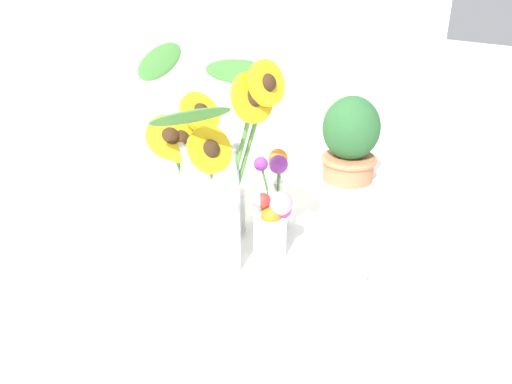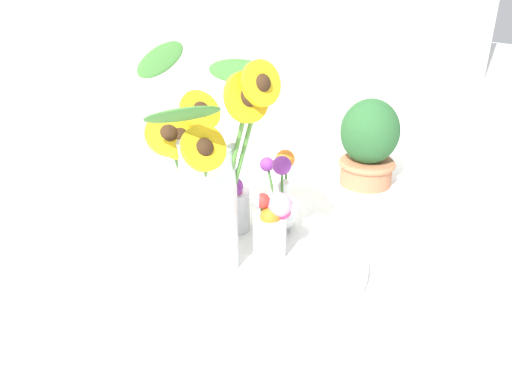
{
  "view_description": "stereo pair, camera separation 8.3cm",
  "coord_description": "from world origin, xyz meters",
  "px_view_note": "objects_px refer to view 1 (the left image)",
  "views": [
    {
      "loc": [
        -0.52,
        -0.5,
        0.51
      ],
      "look_at": [
        0.04,
        0.05,
        0.15
      ],
      "focal_mm": 35.0,
      "sensor_mm": 36.0,
      "label": 1
    },
    {
      "loc": [
        -0.46,
        -0.55,
        0.51
      ],
      "look_at": [
        0.04,
        0.05,
        0.15
      ],
      "focal_mm": 35.0,
      "sensor_mm": 36.0,
      "label": 2
    }
  ],
  "objects_px": {
    "vase_bulb_right": "(275,198)",
    "potted_plant": "(350,139)",
    "serving_tray": "(256,258)",
    "vase_small_back": "(227,206)",
    "vase_small_center": "(272,224)",
    "mason_jar_sunflowers": "(211,185)"
  },
  "relations": [
    {
      "from": "mason_jar_sunflowers",
      "to": "potted_plant",
      "type": "distance_m",
      "value": 0.54
    },
    {
      "from": "serving_tray",
      "to": "vase_small_center",
      "type": "relative_size",
      "value": 3.23
    },
    {
      "from": "serving_tray",
      "to": "potted_plant",
      "type": "bearing_deg",
      "value": 13.7
    },
    {
      "from": "vase_small_center",
      "to": "vase_small_back",
      "type": "bearing_deg",
      "value": 87.16
    },
    {
      "from": "vase_small_center",
      "to": "vase_small_back",
      "type": "xyz_separation_m",
      "value": [
        0.01,
        0.12,
        -0.01
      ]
    },
    {
      "from": "vase_small_center",
      "to": "vase_bulb_right",
      "type": "xyz_separation_m",
      "value": [
        0.08,
        0.07,
        0.0
      ]
    },
    {
      "from": "mason_jar_sunflowers",
      "to": "vase_small_back",
      "type": "bearing_deg",
      "value": 37.19
    },
    {
      "from": "serving_tray",
      "to": "vase_small_center",
      "type": "distance_m",
      "value": 0.08
    },
    {
      "from": "vase_small_back",
      "to": "potted_plant",
      "type": "height_order",
      "value": "potted_plant"
    },
    {
      "from": "serving_tray",
      "to": "vase_small_back",
      "type": "bearing_deg",
      "value": 77.99
    },
    {
      "from": "serving_tray",
      "to": "vase_small_back",
      "type": "distance_m",
      "value": 0.12
    },
    {
      "from": "mason_jar_sunflowers",
      "to": "vase_bulb_right",
      "type": "bearing_deg",
      "value": 7.21
    },
    {
      "from": "serving_tray",
      "to": "vase_bulb_right",
      "type": "xyz_separation_m",
      "value": [
        0.1,
        0.04,
        0.08
      ]
    },
    {
      "from": "mason_jar_sunflowers",
      "to": "vase_small_center",
      "type": "height_order",
      "value": "mason_jar_sunflowers"
    },
    {
      "from": "vase_bulb_right",
      "to": "potted_plant",
      "type": "bearing_deg",
      "value": 11.04
    },
    {
      "from": "vase_small_center",
      "to": "potted_plant",
      "type": "bearing_deg",
      "value": 17.21
    },
    {
      "from": "vase_small_center",
      "to": "potted_plant",
      "type": "relative_size",
      "value": 0.58
    },
    {
      "from": "vase_small_back",
      "to": "potted_plant",
      "type": "xyz_separation_m",
      "value": [
        0.42,
        0.01,
        0.03
      ]
    },
    {
      "from": "serving_tray",
      "to": "vase_small_back",
      "type": "xyz_separation_m",
      "value": [
        0.02,
        0.1,
        0.07
      ]
    },
    {
      "from": "serving_tray",
      "to": "potted_plant",
      "type": "xyz_separation_m",
      "value": [
        0.45,
        0.11,
        0.09
      ]
    },
    {
      "from": "vase_small_center",
      "to": "mason_jar_sunflowers",
      "type": "bearing_deg",
      "value": 157.27
    },
    {
      "from": "vase_small_back",
      "to": "vase_small_center",
      "type": "bearing_deg",
      "value": -92.84
    }
  ]
}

